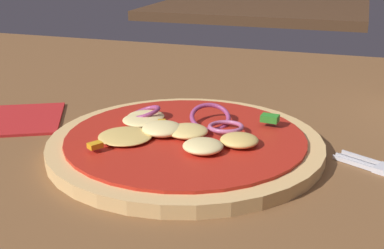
# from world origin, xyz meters

# --- Properties ---
(dining_table) EXTENTS (1.18, 0.98, 0.03)m
(dining_table) POSITION_xyz_m (0.00, 0.00, 0.01)
(dining_table) COLOR brown
(dining_table) RESTS_ON ground
(pizza) EXTENTS (0.27, 0.27, 0.03)m
(pizza) POSITION_xyz_m (0.04, -0.02, 0.04)
(pizza) COLOR tan
(pizza) RESTS_ON dining_table
(napkin) EXTENTS (0.16, 0.15, 0.00)m
(napkin) POSITION_xyz_m (-0.18, -0.01, 0.03)
(napkin) COLOR #B21E1E
(napkin) RESTS_ON dining_table
(background_table) EXTENTS (0.68, 0.56, 0.03)m
(background_table) POSITION_xyz_m (-0.13, 1.21, 0.01)
(background_table) COLOR #4C301C
(background_table) RESTS_ON ground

